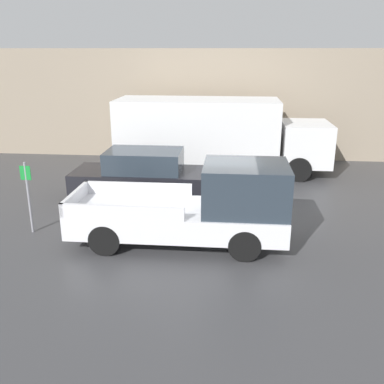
# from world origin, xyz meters

# --- Properties ---
(ground_plane) EXTENTS (60.00, 60.00, 0.00)m
(ground_plane) POSITION_xyz_m (0.00, 0.00, 0.00)
(ground_plane) COLOR #3D3D3F
(building_wall) EXTENTS (28.00, 0.15, 5.06)m
(building_wall) POSITION_xyz_m (0.00, 8.78, 2.53)
(building_wall) COLOR gray
(building_wall) RESTS_ON ground
(pickup_truck) EXTENTS (5.69, 2.04, 2.24)m
(pickup_truck) POSITION_xyz_m (-0.21, -0.95, 1.04)
(pickup_truck) COLOR silver
(pickup_truck) RESTS_ON ground
(car) EXTENTS (4.73, 1.96, 1.69)m
(car) POSITION_xyz_m (-2.57, 2.73, 0.84)
(car) COLOR black
(car) RESTS_ON ground
(delivery_truck) EXTENTS (8.80, 2.62, 3.06)m
(delivery_truck) POSITION_xyz_m (-0.21, 6.33, 1.67)
(delivery_truck) COLOR white
(delivery_truck) RESTS_ON ground
(parking_sign) EXTENTS (0.30, 0.07, 2.07)m
(parking_sign) POSITION_xyz_m (-5.09, -0.65, 1.18)
(parking_sign) COLOR gray
(parking_sign) RESTS_ON ground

